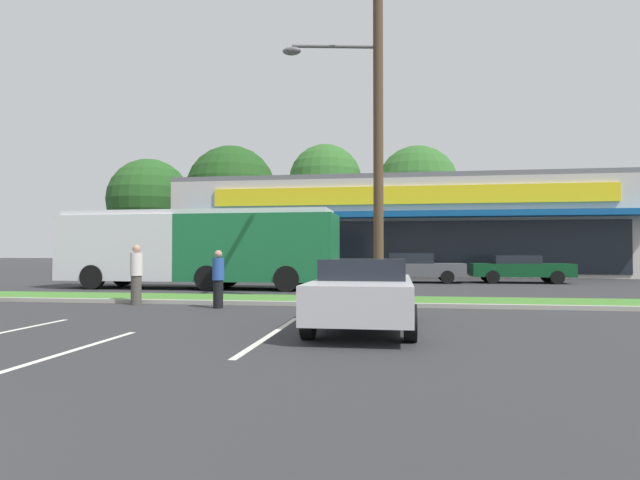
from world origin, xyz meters
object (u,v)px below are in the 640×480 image
pedestrian_mid (136,275)px  utility_pole (374,113)px  city_bus (198,246)px  car_0 (237,266)px  car_3 (415,267)px  pedestrian_near_bench (218,279)px  car_1 (364,292)px  car_2 (520,268)px

pedestrian_mid → utility_pole: bearing=109.4°
city_bus → car_0: (-0.34, 6.53, -1.00)m
utility_pole → car_3: (1.53, 10.91, -4.95)m
utility_pole → pedestrian_mid: 8.48m
car_0 → car_3: 9.48m
car_3 → car_0: bearing=174.6°
utility_pole → pedestrian_near_bench: (-4.14, -2.01, -4.91)m
car_1 → car_2: bearing=158.2°
pedestrian_near_bench → car_2: bearing=105.8°
city_bus → car_0: city_bus is taller
car_1 → car_3: 16.20m
utility_pole → car_2: (6.65, 11.37, -4.99)m
utility_pole → car_2: size_ratio=2.25×
city_bus → pedestrian_near_bench: size_ratio=7.41×
city_bus → pedestrian_mid: 6.81m
pedestrian_near_bench → car_1: bearing=17.1°
utility_pole → car_2: utility_pole is taller
car_2 → car_3: bearing=-174.9°
car_0 → car_1: (7.94, -17.02, -0.03)m
car_1 → pedestrian_mid: pedestrian_mid is taller
car_1 → car_3: (1.50, 16.13, 0.02)m
pedestrian_near_bench → pedestrian_mid: (-2.68, 0.57, 0.08)m
city_bus → car_0: bearing=-86.3°
utility_pole → car_3: size_ratio=2.25×
car_3 → pedestrian_mid: size_ratio=2.74×
city_bus → car_3: size_ratio=2.46×
city_bus → car_2: bearing=-156.0°
car_1 → car_3: car_3 is taller
car_3 → car_1: bearing=-95.3°
car_3 → city_bus: bearing=-148.2°
pedestrian_near_bench → car_0: bearing=160.0°
car_2 → pedestrian_mid: bearing=-136.4°
pedestrian_near_bench → pedestrian_mid: size_ratio=0.91×
pedestrian_mid → car_3: bearing=153.4°
city_bus → pedestrian_near_bench: 8.11m
car_1 → city_bus: bearing=-144.1°
pedestrian_mid → car_0: bearing=-167.8°
car_1 → pedestrian_near_bench: bearing=-127.6°
utility_pole → car_1: size_ratio=2.33×
car_3 → pedestrian_near_bench: (-5.67, -12.92, 0.03)m
car_3 → car_2: bearing=5.1°
car_2 → pedestrian_near_bench: pedestrian_near_bench is taller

